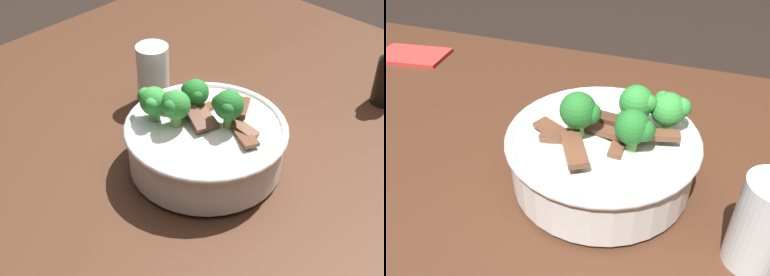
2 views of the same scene
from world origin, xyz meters
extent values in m
cube|color=#472819|center=(0.00, 0.00, 0.72)|extent=(1.38, 1.07, 0.04)
cube|color=#472819|center=(-0.61, 0.45, 0.35)|extent=(0.08, 0.08, 0.70)
cylinder|color=white|center=(0.08, 0.12, 0.74)|extent=(0.10, 0.10, 0.01)
cylinder|color=white|center=(0.08, 0.12, 0.78)|extent=(0.25, 0.25, 0.07)
torus|color=white|center=(0.08, 0.12, 0.82)|extent=(0.26, 0.26, 0.01)
ellipsoid|color=white|center=(0.08, 0.12, 0.80)|extent=(0.20, 0.20, 0.05)
cube|color=brown|center=(0.03, 0.09, 0.83)|extent=(0.05, 0.02, 0.02)
cube|color=brown|center=(0.06, 0.06, 0.84)|extent=(0.05, 0.06, 0.01)
cube|color=brown|center=(0.14, 0.12, 0.83)|extent=(0.08, 0.03, 0.01)
cube|color=#563323|center=(0.10, 0.12, 0.84)|extent=(0.08, 0.05, 0.02)
cube|color=brown|center=(0.09, 0.11, 0.83)|extent=(0.07, 0.05, 0.02)
cube|color=brown|center=(0.02, 0.10, 0.83)|extent=(0.07, 0.05, 0.01)
cube|color=brown|center=(0.11, 0.10, 0.83)|extent=(0.02, 0.06, 0.01)
cylinder|color=#6BA84C|center=(0.12, 0.15, 0.83)|extent=(0.02, 0.02, 0.03)
sphere|color=#2D8433|center=(0.12, 0.15, 0.86)|extent=(0.05, 0.05, 0.05)
sphere|color=#2D8433|center=(0.13, 0.14, 0.86)|extent=(0.02, 0.02, 0.02)
sphere|color=#2D8433|center=(0.11, 0.16, 0.87)|extent=(0.02, 0.02, 0.02)
cylinder|color=#5B9947|center=(0.12, 0.10, 0.83)|extent=(0.02, 0.02, 0.02)
sphere|color=#237028|center=(0.12, 0.10, 0.86)|extent=(0.04, 0.04, 0.04)
sphere|color=#237028|center=(0.14, 0.10, 0.86)|extent=(0.03, 0.03, 0.03)
sphere|color=#237028|center=(0.11, 0.11, 0.86)|extent=(0.02, 0.02, 0.02)
cylinder|color=#5B9947|center=(0.16, 0.16, 0.83)|extent=(0.02, 0.02, 0.02)
sphere|color=green|center=(0.16, 0.16, 0.85)|extent=(0.05, 0.05, 0.05)
sphere|color=green|center=(0.17, 0.16, 0.86)|extent=(0.03, 0.03, 0.03)
sphere|color=green|center=(0.15, 0.17, 0.86)|extent=(0.02, 0.02, 0.02)
cylinder|color=#6BA84C|center=(0.05, 0.10, 0.84)|extent=(0.01, 0.01, 0.03)
sphere|color=#237028|center=(0.05, 0.10, 0.87)|extent=(0.05, 0.05, 0.05)
sphere|color=#237028|center=(0.07, 0.10, 0.86)|extent=(0.03, 0.03, 0.03)
sphere|color=#237028|center=(0.04, 0.11, 0.87)|extent=(0.02, 0.02, 0.02)
cylinder|color=white|center=(0.28, 0.05, 0.74)|extent=(0.06, 0.06, 0.00)
cylinder|color=white|center=(0.28, 0.05, 0.80)|extent=(0.06, 0.06, 0.12)
cylinder|color=olive|center=(0.28, 0.05, 0.78)|extent=(0.05, 0.05, 0.08)
cube|color=red|center=(-0.46, 0.37, 0.74)|extent=(0.17, 0.12, 0.01)
camera|label=1|loc=(-0.40, 0.64, 1.34)|focal=52.61mm
camera|label=2|loc=(0.19, -0.28, 1.12)|focal=35.68mm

